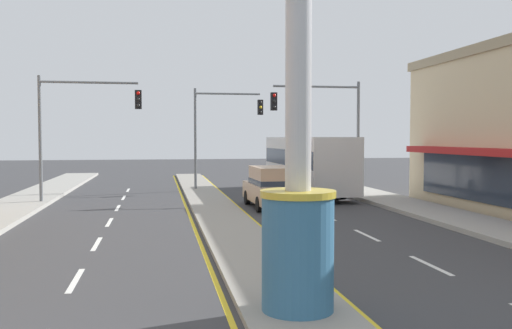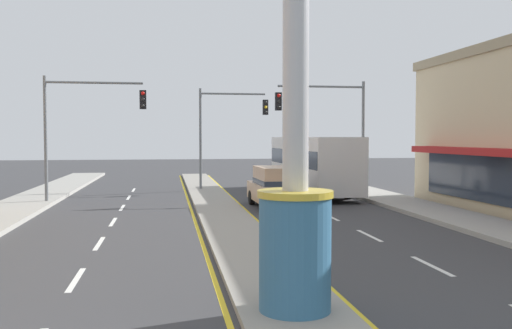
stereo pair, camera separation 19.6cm
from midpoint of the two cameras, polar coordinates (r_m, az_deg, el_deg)
name	(u,v)px [view 2 (the right image)]	position (r m, az deg, el deg)	size (l,w,h in m)	color
median_strip	(225,218)	(22.18, -2.91, -5.44)	(2.05, 52.00, 0.14)	gray
sidewalk_right	(462,219)	(23.03, 20.52, -5.26)	(2.67, 60.00, 0.18)	#9E9B93
lane_markings	(229,225)	(20.85, -2.51, -6.15)	(8.79, 52.00, 0.01)	silver
district_sign	(296,79)	(9.95, 4.65, 8.70)	(7.00, 1.36, 8.41)	#33668C
traffic_light_left_side	(83,117)	(28.28, -17.07, 4.69)	(4.86, 0.46, 6.20)	slate
traffic_light_right_side	(331,118)	(29.55, 7.90, 4.70)	(4.86, 0.46, 6.20)	slate
traffic_light_median_far	(225,122)	(33.98, -3.00, 4.38)	(4.20, 0.46, 6.20)	slate
suv_near_right_lane	(276,187)	(25.64, 2.27, -2.27)	(2.06, 4.65, 1.90)	tan
bus_far_right_lane	(312,161)	(32.20, 5.92, 0.32)	(2.66, 11.23, 3.26)	silver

